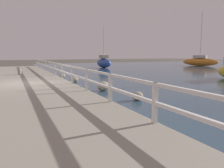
{
  "coord_description": "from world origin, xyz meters",
  "views": [
    {
      "loc": [
        -0.66,
        -12.75,
        1.84
      ],
      "look_at": [
        3.95,
        -2.75,
        0.32
      ],
      "focal_mm": 35.0,
      "sensor_mm": 36.0,
      "label": 1
    }
  ],
  "objects": [
    {
      "name": "mooring_bollard",
      "position": [
        -0.13,
        5.53,
        0.49
      ],
      "size": [
        0.26,
        0.26,
        0.49
      ],
      "color": "gray",
      "rests_on": "dock_walkway"
    },
    {
      "name": "boulder_far_strip",
      "position": [
        2.99,
        1.05,
        0.19
      ],
      "size": [
        0.52,
        0.47,
        0.39
      ],
      "color": "gray",
      "rests_on": "ground"
    },
    {
      "name": "ground_plane",
      "position": [
        0.0,
        0.0,
        0.0
      ],
      "size": [
        120.0,
        120.0,
        0.0
      ],
      "primitive_type": "plane",
      "color": "#4C473D"
    },
    {
      "name": "boulder_near_dock",
      "position": [
        3.48,
        -2.7,
        0.24
      ],
      "size": [
        0.63,
        0.56,
        0.47
      ],
      "color": "gray",
      "rests_on": "ground"
    },
    {
      "name": "sailboat_blue",
      "position": [
        10.46,
        13.97,
        0.72
      ],
      "size": [
        1.53,
        3.18,
        5.45
      ],
      "rotation": [
        0.0,
        0.0,
        0.1
      ],
      "color": "#2D4C9E",
      "rests_on": "water_surface"
    },
    {
      "name": "dock_walkway",
      "position": [
        0.0,
        0.0,
        0.12
      ],
      "size": [
        4.76,
        36.0,
        0.25
      ],
      "color": "gray",
      "rests_on": "ground"
    },
    {
      "name": "sailboat_orange",
      "position": [
        25.61,
        12.1,
        0.7
      ],
      "size": [
        3.02,
        5.43,
        8.18
      ],
      "rotation": [
        0.0,
        0.0,
        0.38
      ],
      "color": "orange",
      "rests_on": "water_surface"
    },
    {
      "name": "railing",
      "position": [
        2.28,
        -0.0,
        0.89
      ],
      "size": [
        0.1,
        32.5,
        0.95
      ],
      "color": "white",
      "rests_on": "dock_walkway"
    },
    {
      "name": "boulder_upstream",
      "position": [
        2.87,
        4.06,
        0.16
      ],
      "size": [
        0.44,
        0.39,
        0.33
      ],
      "color": "gray",
      "rests_on": "ground"
    },
    {
      "name": "boulder_downstream",
      "position": [
        3.83,
        -5.43,
        0.18
      ],
      "size": [
        0.47,
        0.42,
        0.35
      ],
      "color": "gray",
      "rests_on": "ground"
    }
  ]
}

